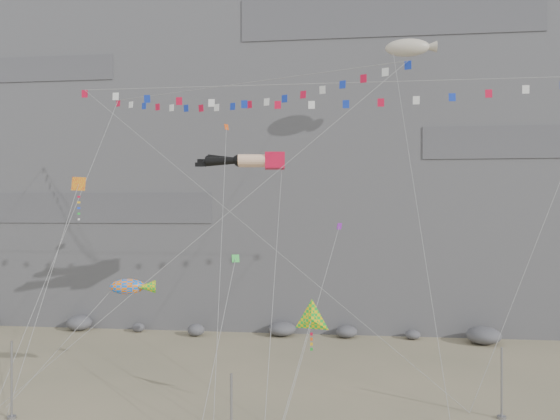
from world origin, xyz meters
name	(u,v)px	position (x,y,z in m)	size (l,w,h in m)	color
ground	(252,398)	(0.00, 0.00, 0.00)	(120.00, 120.00, 0.00)	#9B8B6A
cliff	(296,101)	(0.00, 32.00, 25.00)	(80.00, 28.00, 50.00)	slate
talus_boulders	(282,329)	(0.00, 17.00, 0.60)	(60.00, 3.00, 1.20)	#5E5E63
anchor_pole_left	(12,380)	(-12.94, -4.89, 2.19)	(0.12, 0.12, 4.39)	gray
anchor_pole_right	(502,383)	(14.62, -1.69, 2.02)	(0.12, 0.12, 4.03)	gray
legs_kite	(250,161)	(-1.28, 6.95, 15.51)	(7.41, 16.63, 21.91)	red
flag_banner_upper	(241,84)	(-2.09, 7.24, 21.43)	(24.55, 16.54, 27.30)	red
flag_banner_lower	(329,84)	(4.71, 4.14, 20.57)	(35.61, 5.41, 23.15)	red
harlequin_kite	(78,184)	(-12.54, 2.15, 13.58)	(2.06, 7.94, 15.22)	red
fish_windsock	(127,287)	(-8.31, 0.42, 6.79)	(7.80, 5.07, 9.80)	orange
delta_kite	(311,319)	(3.98, -3.93, 5.81)	(2.82, 3.72, 7.40)	yellow
blimp_windsock	(407,48)	(10.98, 12.23, 25.19)	(4.44, 16.11, 29.49)	beige
small_kite_a	(226,134)	(-3.12, 6.82, 17.55)	(2.84, 14.36, 22.89)	#EB4F13
small_kite_b	(338,230)	(5.36, 5.47, 10.39)	(3.59, 11.58, 15.54)	purple
small_kite_c	(235,261)	(-1.14, 0.37, 8.57)	(1.08, 9.12, 12.13)	green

